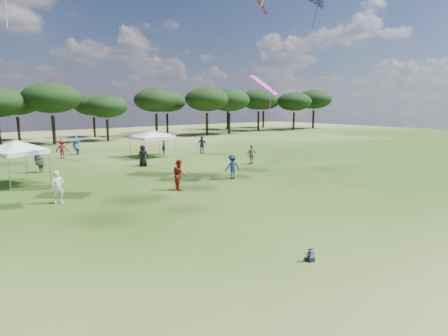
# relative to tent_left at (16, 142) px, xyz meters

# --- Properties ---
(ground) EXTENTS (140.00, 140.00, 0.00)m
(ground) POSITION_rel_tent_left_xyz_m (4.81, -20.76, -2.64)
(ground) COLOR #345319
(ground) RESTS_ON ground
(tree_line) EXTENTS (108.78, 17.63, 7.77)m
(tree_line) POSITION_rel_tent_left_xyz_m (7.19, 26.65, 2.78)
(tree_line) COLOR black
(tree_line) RESTS_ON ground
(tent_left) EXTENTS (5.21, 5.21, 3.07)m
(tent_left) POSITION_rel_tent_left_xyz_m (0.00, 0.00, 0.00)
(tent_left) COLOR gray
(tent_left) RESTS_ON ground
(tent_right) EXTENTS (6.74, 6.74, 2.87)m
(tent_right) POSITION_rel_tent_left_xyz_m (12.37, 5.87, -0.19)
(tent_right) COLOR gray
(tent_right) RESTS_ON ground
(toddler) EXTENTS (0.33, 0.36, 0.45)m
(toddler) POSITION_rel_tent_left_xyz_m (5.03, -18.71, -2.44)
(toddler) COLOR black
(toddler) RESTS_ON ground
(festival_crowd) EXTENTS (28.60, 20.65, 1.89)m
(festival_crowd) POSITION_rel_tent_left_xyz_m (4.07, 3.26, -1.76)
(festival_crowd) COLOR #303035
(festival_crowd) RESTS_ON ground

